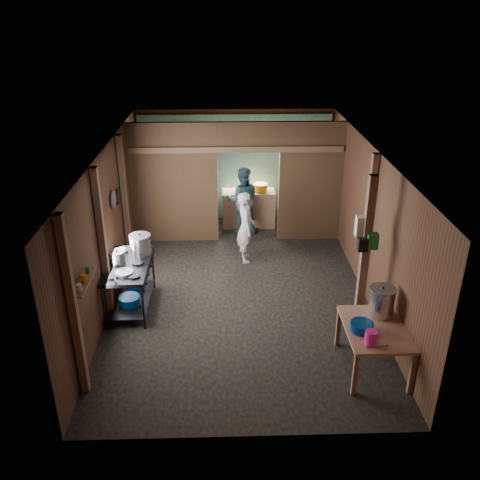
{
  "coord_description": "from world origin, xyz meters",
  "views": [
    {
      "loc": [
        -0.25,
        -8.16,
        4.84
      ],
      "look_at": [
        0.0,
        -0.2,
        1.1
      ],
      "focal_mm": 38.5,
      "sensor_mm": 36.0,
      "label": 1
    }
  ],
  "objects_px": {
    "gas_range": "(130,286)",
    "prep_table": "(373,348)",
    "yellow_tub": "(260,187)",
    "stock_pot": "(381,302)",
    "stove_pot_large": "(141,245)",
    "pink_bucket": "(371,338)",
    "cook": "(246,227)"
  },
  "relations": [
    {
      "from": "cook",
      "to": "prep_table",
      "type": "bearing_deg",
      "value": -159.89
    },
    {
      "from": "gas_range",
      "to": "cook",
      "type": "relative_size",
      "value": 0.98
    },
    {
      "from": "gas_range",
      "to": "stock_pot",
      "type": "bearing_deg",
      "value": -19.8
    },
    {
      "from": "stove_pot_large",
      "to": "yellow_tub",
      "type": "height_order",
      "value": "stove_pot_large"
    },
    {
      "from": "stock_pot",
      "to": "pink_bucket",
      "type": "xyz_separation_m",
      "value": [
        -0.33,
        -0.7,
        -0.11
      ]
    },
    {
      "from": "stove_pot_large",
      "to": "pink_bucket",
      "type": "xyz_separation_m",
      "value": [
        3.36,
        -2.47,
        -0.22
      ]
    },
    {
      "from": "stove_pot_large",
      "to": "stock_pot",
      "type": "bearing_deg",
      "value": -25.6
    },
    {
      "from": "prep_table",
      "to": "cook",
      "type": "distance_m",
      "value": 3.84
    },
    {
      "from": "stove_pot_large",
      "to": "yellow_tub",
      "type": "relative_size",
      "value": 1.17
    },
    {
      "from": "gas_range",
      "to": "prep_table",
      "type": "height_order",
      "value": "gas_range"
    },
    {
      "from": "stock_pot",
      "to": "cook",
      "type": "bearing_deg",
      "value": 120.42
    },
    {
      "from": "yellow_tub",
      "to": "cook",
      "type": "height_order",
      "value": "cook"
    },
    {
      "from": "pink_bucket",
      "to": "prep_table",
      "type": "bearing_deg",
      "value": 64.39
    },
    {
      "from": "gas_range",
      "to": "prep_table",
      "type": "distance_m",
      "value": 4.09
    },
    {
      "from": "stock_pot",
      "to": "yellow_tub",
      "type": "bearing_deg",
      "value": 106.23
    },
    {
      "from": "gas_range",
      "to": "pink_bucket",
      "type": "xyz_separation_m",
      "value": [
        3.53,
        -2.09,
        0.37
      ]
    },
    {
      "from": "yellow_tub",
      "to": "stock_pot",
      "type": "bearing_deg",
      "value": -73.77
    },
    {
      "from": "cook",
      "to": "yellow_tub",
      "type": "bearing_deg",
      "value": -18.82
    },
    {
      "from": "cook",
      "to": "pink_bucket",
      "type": "bearing_deg",
      "value": -164.37
    },
    {
      "from": "stove_pot_large",
      "to": "pink_bucket",
      "type": "bearing_deg",
      "value": -36.29
    },
    {
      "from": "prep_table",
      "to": "stock_pot",
      "type": "xyz_separation_m",
      "value": [
        0.15,
        0.33,
        0.55
      ]
    },
    {
      "from": "gas_range",
      "to": "yellow_tub",
      "type": "relative_size",
      "value": 4.52
    },
    {
      "from": "yellow_tub",
      "to": "cook",
      "type": "xyz_separation_m",
      "value": [
        -0.41,
        -1.76,
        -0.21
      ]
    },
    {
      "from": "cook",
      "to": "gas_range",
      "type": "bearing_deg",
      "value": 124.29
    },
    {
      "from": "prep_table",
      "to": "stock_pot",
      "type": "distance_m",
      "value": 0.66
    },
    {
      "from": "stove_pot_large",
      "to": "pink_bucket",
      "type": "distance_m",
      "value": 4.18
    },
    {
      "from": "stock_pot",
      "to": "pink_bucket",
      "type": "relative_size",
      "value": 2.31
    },
    {
      "from": "stove_pot_large",
      "to": "pink_bucket",
      "type": "height_order",
      "value": "stove_pot_large"
    },
    {
      "from": "gas_range",
      "to": "stove_pot_large",
      "type": "xyz_separation_m",
      "value": [
        0.17,
        0.38,
        0.59
      ]
    },
    {
      "from": "prep_table",
      "to": "yellow_tub",
      "type": "bearing_deg",
      "value": 103.69
    },
    {
      "from": "gas_range",
      "to": "stock_pot",
      "type": "distance_m",
      "value": 4.13
    },
    {
      "from": "gas_range",
      "to": "cook",
      "type": "height_order",
      "value": "cook"
    }
  ]
}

